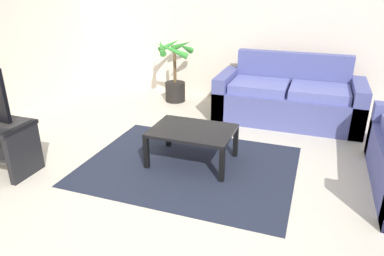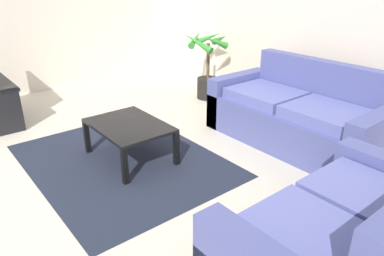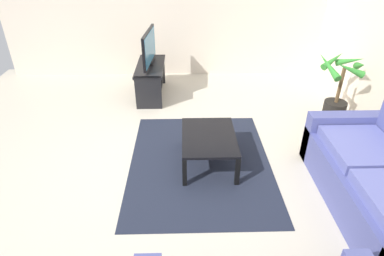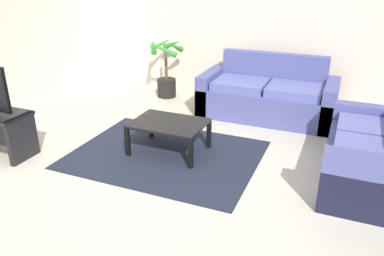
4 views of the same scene
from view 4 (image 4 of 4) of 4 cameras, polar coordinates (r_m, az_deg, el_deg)
ground_plane at (r=4.22m, az=-7.17°, el=-6.93°), size 6.60×6.60×0.00m
wall_back at (r=6.47m, az=5.93°, el=16.26°), size 6.00×0.06×2.70m
couch_main at (r=5.81m, az=11.24°, el=4.56°), size 1.96×0.90×0.90m
couch_loveseat at (r=4.33m, az=25.81°, el=-3.97°), size 0.90×1.56×0.90m
coffee_table at (r=4.57m, az=-3.50°, el=0.30°), size 0.87×0.63×0.39m
area_rug at (r=4.62m, az=-3.95°, el=-3.94°), size 2.20×1.70×0.01m
potted_palm at (r=6.58m, az=-3.94°, el=8.39°), size 0.64×0.66×1.03m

